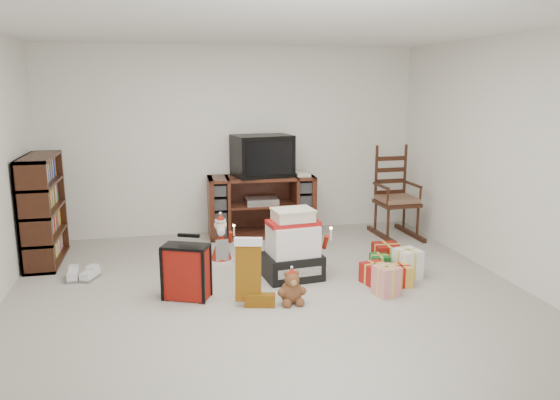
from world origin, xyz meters
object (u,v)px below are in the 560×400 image
object	(u,v)px
santa_figurine	(313,250)
mrs_claus_figurine	(221,243)
teddy_bear	(291,289)
red_suitcase	(186,272)
bookshelf	(43,211)
tv_stand	(261,206)
crt_television	(262,156)
sneaker_pair	(82,275)
rocking_chair	(395,204)
gift_cluster	(389,269)
gift_pile	(293,249)

from	to	relation	value
santa_figurine	mrs_claus_figurine	bearing A→B (deg)	149.42
teddy_bear	red_suitcase	bearing A→B (deg)	160.99
bookshelf	tv_stand	bearing A→B (deg)	12.20
santa_figurine	mrs_claus_figurine	size ratio (longest dim) A/B	1.14
teddy_bear	crt_television	bearing A→B (deg)	85.67
teddy_bear	crt_television	size ratio (longest dim) A/B	0.38
bookshelf	santa_figurine	bearing A→B (deg)	-19.37
bookshelf	red_suitcase	world-z (taller)	bookshelf
sneaker_pair	rocking_chair	bearing A→B (deg)	21.34
tv_stand	bookshelf	size ratio (longest dim) A/B	1.16
sneaker_pair	gift_cluster	distance (m)	3.22
tv_stand	bookshelf	world-z (taller)	bookshelf
crt_television	gift_cluster	bearing A→B (deg)	-74.59
santa_figurine	gift_cluster	size ratio (longest dim) A/B	0.68
tv_stand	bookshelf	distance (m)	2.69
teddy_bear	crt_television	world-z (taller)	crt_television
bookshelf	mrs_claus_figurine	world-z (taller)	bookshelf
bookshelf	gift_cluster	bearing A→B (deg)	-21.55
rocking_chair	teddy_bear	xyz separation A→B (m)	(-1.91, -1.98, -0.29)
gift_pile	santa_figurine	distance (m)	0.30
tv_stand	red_suitcase	distance (m)	2.33
tv_stand	gift_cluster	world-z (taller)	tv_stand
bookshelf	gift_pile	size ratio (longest dim) A/B	1.68
rocking_chair	mrs_claus_figurine	bearing A→B (deg)	-167.31
mrs_claus_figurine	crt_television	world-z (taller)	crt_television
gift_pile	sneaker_pair	world-z (taller)	gift_pile
crt_television	mrs_claus_figurine	bearing A→B (deg)	-133.12
mrs_claus_figurine	red_suitcase	bearing A→B (deg)	-113.53
rocking_chair	teddy_bear	distance (m)	2.76
bookshelf	mrs_claus_figurine	distance (m)	2.04
red_suitcase	mrs_claus_figurine	bearing A→B (deg)	89.65
red_suitcase	sneaker_pair	distance (m)	1.32
mrs_claus_figurine	bookshelf	bearing A→B (deg)	166.66
sneaker_pair	gift_cluster	size ratio (longest dim) A/B	0.35
red_suitcase	gift_cluster	xyz separation A→B (m)	(2.09, 0.06, -0.15)
bookshelf	crt_television	world-z (taller)	crt_television
gift_pile	crt_television	world-z (taller)	crt_television
mrs_claus_figurine	sneaker_pair	xyz separation A→B (m)	(-1.49, -0.25, -0.17)
rocking_chair	tv_stand	bearing A→B (deg)	165.24
teddy_bear	gift_cluster	distance (m)	1.20
crt_television	red_suitcase	bearing A→B (deg)	-128.68
gift_pile	crt_television	size ratio (longest dim) A/B	0.89
santa_figurine	mrs_claus_figurine	xyz separation A→B (m)	(-0.94, 0.55, -0.03)
bookshelf	teddy_bear	size ratio (longest dim) A/B	3.91
tv_stand	rocking_chair	world-z (taller)	rocking_chair
sneaker_pair	tv_stand	bearing A→B (deg)	39.20
tv_stand	gift_cluster	bearing A→B (deg)	-62.01
red_suitcase	sneaker_pair	world-z (taller)	red_suitcase
teddy_bear	gift_cluster	bearing A→B (deg)	18.45
red_suitcase	gift_cluster	world-z (taller)	red_suitcase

